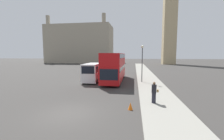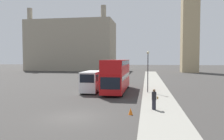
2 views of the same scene
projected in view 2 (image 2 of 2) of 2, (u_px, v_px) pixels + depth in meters
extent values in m
plane|color=#383533|center=(74.00, 117.00, 16.68)|extent=(300.00, 300.00, 0.00)
cube|color=gray|center=(164.00, 120.00, 15.61)|extent=(3.50, 120.00, 0.15)
cube|color=tan|center=(190.00, 12.00, 71.50)|extent=(5.21, 5.21, 39.63)
cube|color=#9E937F|center=(72.00, 46.00, 86.84)|extent=(33.26, 15.58, 19.24)
cylinder|color=#9E937F|center=(30.00, 14.00, 81.95)|extent=(1.87, 1.87, 4.23)
cylinder|color=#9E937F|center=(103.00, 11.00, 77.49)|extent=(1.87, 1.87, 4.23)
cube|color=#B71114|center=(117.00, 81.00, 29.81)|extent=(2.57, 10.81, 2.28)
cube|color=#B71114|center=(117.00, 66.00, 29.70)|extent=(2.57, 10.59, 1.75)
cube|color=black|center=(117.00, 76.00, 29.77)|extent=(2.61, 10.38, 0.55)
cube|color=black|center=(117.00, 63.00, 29.68)|extent=(2.61, 10.16, 0.55)
cube|color=black|center=(110.00, 83.00, 24.45)|extent=(2.26, 0.03, 1.37)
cylinder|color=black|center=(105.00, 91.00, 26.27)|extent=(0.72, 1.09, 1.09)
cylinder|color=black|center=(120.00, 92.00, 25.98)|extent=(0.72, 1.09, 1.09)
cylinder|color=black|center=(114.00, 84.00, 33.73)|extent=(0.72, 1.09, 1.09)
cylinder|color=black|center=(126.00, 84.00, 33.44)|extent=(0.72, 1.09, 1.09)
cube|color=white|center=(92.00, 81.00, 29.23)|extent=(2.12, 5.26, 2.59)
cube|color=black|center=(87.00, 79.00, 26.59)|extent=(1.80, 0.02, 1.04)
cube|color=black|center=(89.00, 78.00, 27.51)|extent=(2.15, 0.95, 0.83)
cylinder|color=black|center=(83.00, 91.00, 27.65)|extent=(0.53, 0.73, 0.73)
cylinder|color=black|center=(95.00, 91.00, 27.40)|extent=(0.53, 0.73, 0.73)
cylinder|color=black|center=(90.00, 88.00, 31.18)|extent=(0.53, 0.73, 0.73)
cylinder|color=black|center=(101.00, 88.00, 30.92)|extent=(0.53, 0.73, 0.73)
cylinder|color=#23232D|center=(154.00, 105.00, 18.53)|extent=(0.33, 0.33, 0.85)
cylinder|color=black|center=(154.00, 96.00, 18.49)|extent=(0.39, 0.39, 0.67)
sphere|color=brown|center=(154.00, 90.00, 18.47)|extent=(0.23, 0.23, 0.23)
cube|color=olive|center=(158.00, 98.00, 18.45)|extent=(0.12, 0.24, 0.20)
cylinder|color=#38383D|center=(148.00, 73.00, 28.17)|extent=(0.12, 0.12, 4.95)
sphere|color=beige|center=(148.00, 52.00, 28.03)|extent=(0.36, 0.36, 0.36)
cone|color=orange|center=(131.00, 111.00, 17.39)|extent=(0.36, 0.36, 0.55)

